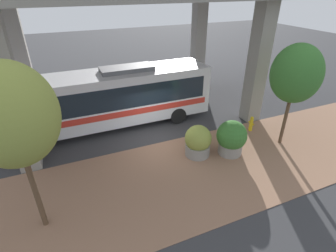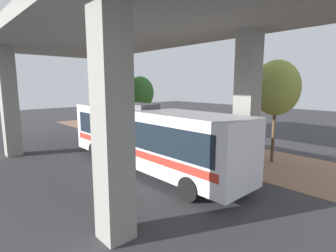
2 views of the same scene
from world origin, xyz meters
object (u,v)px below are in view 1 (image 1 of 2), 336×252
bus (109,97)px  street_tree_far (11,116)px  planter_middle (231,138)px  planter_front (198,142)px  fire_hydrant (251,124)px  street_tree_near (296,74)px

bus → street_tree_far: 7.76m
planter_middle → bus: bearing=43.3°
planter_front → street_tree_far: (-1.67, 7.09, 3.57)m
street_tree_far → fire_hydrant: bearing=-76.9°
bus → fire_hydrant: (-3.72, -7.29, -1.45)m
street_tree_near → street_tree_far: 11.79m
fire_hydrant → street_tree_far: street_tree_far is taller
planter_front → street_tree_far: 8.11m
bus → street_tree_near: 9.78m
fire_hydrant → planter_front: (-0.91, 4.01, 0.31)m
fire_hydrant → planter_middle: size_ratio=0.51×
street_tree_near → street_tree_far: (-0.91, 11.74, 0.52)m
fire_hydrant → street_tree_near: 3.81m
planter_middle → street_tree_near: street_tree_near is taller
bus → planter_front: (-4.63, -3.28, -1.14)m
planter_front → street_tree_far: street_tree_far is taller
fire_hydrant → planter_middle: bearing=120.5°
bus → planter_front: 5.79m
fire_hydrant → street_tree_far: (-2.59, 11.10, 3.88)m
planter_front → bus: bearing=35.3°
fire_hydrant → street_tree_near: (-1.68, -0.64, 3.36)m
street_tree_far → bus: bearing=-31.1°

